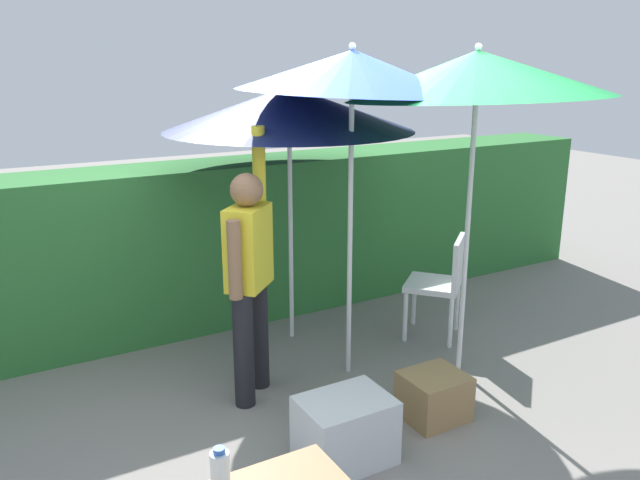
{
  "coord_description": "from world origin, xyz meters",
  "views": [
    {
      "loc": [
        -2.11,
        -3.39,
        2.31
      ],
      "look_at": [
        0.0,
        0.3,
        1.1
      ],
      "focal_mm": 35.77,
      "sensor_mm": 36.0,
      "label": 1
    }
  ],
  "objects_px": {
    "umbrella_rainbow": "(477,75)",
    "cooler_box": "(345,430)",
    "chair_plastic": "(442,280)",
    "umbrella_yellow": "(289,109)",
    "umbrella_orange": "(352,72)",
    "person_vendor": "(249,270)",
    "bottle_water": "(221,479)",
    "crate_cardboard": "(434,396)"
  },
  "relations": [
    {
      "from": "umbrella_orange",
      "to": "cooler_box",
      "type": "height_order",
      "value": "umbrella_orange"
    },
    {
      "from": "umbrella_rainbow",
      "to": "umbrella_yellow",
      "type": "relative_size",
      "value": 1.12
    },
    {
      "from": "umbrella_yellow",
      "to": "chair_plastic",
      "type": "bearing_deg",
      "value": -29.99
    },
    {
      "from": "chair_plastic",
      "to": "cooler_box",
      "type": "relative_size",
      "value": 1.67
    },
    {
      "from": "umbrella_rainbow",
      "to": "chair_plastic",
      "type": "relative_size",
      "value": 2.72
    },
    {
      "from": "umbrella_yellow",
      "to": "cooler_box",
      "type": "bearing_deg",
      "value": -107.34
    },
    {
      "from": "umbrella_yellow",
      "to": "crate_cardboard",
      "type": "relative_size",
      "value": 5.42
    },
    {
      "from": "umbrella_yellow",
      "to": "crate_cardboard",
      "type": "bearing_deg",
      "value": -82.36
    },
    {
      "from": "umbrella_yellow",
      "to": "crate_cardboard",
      "type": "distance_m",
      "value": 2.42
    },
    {
      "from": "umbrella_yellow",
      "to": "bottle_water",
      "type": "relative_size",
      "value": 8.98
    },
    {
      "from": "umbrella_rainbow",
      "to": "crate_cardboard",
      "type": "relative_size",
      "value": 6.08
    },
    {
      "from": "crate_cardboard",
      "to": "chair_plastic",
      "type": "bearing_deg",
      "value": 48.31
    },
    {
      "from": "umbrella_rainbow",
      "to": "umbrella_orange",
      "type": "relative_size",
      "value": 1.0
    },
    {
      "from": "person_vendor",
      "to": "crate_cardboard",
      "type": "distance_m",
      "value": 1.49
    },
    {
      "from": "umbrella_rainbow",
      "to": "umbrella_yellow",
      "type": "distance_m",
      "value": 1.48
    },
    {
      "from": "umbrella_rainbow",
      "to": "crate_cardboard",
      "type": "xyz_separation_m",
      "value": [
        -0.59,
        -0.42,
        -2.05
      ]
    },
    {
      "from": "umbrella_rainbow",
      "to": "umbrella_orange",
      "type": "bearing_deg",
      "value": 149.57
    },
    {
      "from": "crate_cardboard",
      "to": "bottle_water",
      "type": "relative_size",
      "value": 1.66
    },
    {
      "from": "umbrella_yellow",
      "to": "person_vendor",
      "type": "relative_size",
      "value": 1.15
    },
    {
      "from": "person_vendor",
      "to": "cooler_box",
      "type": "relative_size",
      "value": 3.52
    },
    {
      "from": "person_vendor",
      "to": "cooler_box",
      "type": "height_order",
      "value": "person_vendor"
    },
    {
      "from": "umbrella_rainbow",
      "to": "cooler_box",
      "type": "height_order",
      "value": "umbrella_rainbow"
    },
    {
      "from": "chair_plastic",
      "to": "umbrella_yellow",
      "type": "bearing_deg",
      "value": 150.01
    },
    {
      "from": "umbrella_yellow",
      "to": "bottle_water",
      "type": "distance_m",
      "value": 3.32
    },
    {
      "from": "cooler_box",
      "to": "umbrella_yellow",
      "type": "bearing_deg",
      "value": 72.66
    },
    {
      "from": "person_vendor",
      "to": "umbrella_rainbow",
      "type": "bearing_deg",
      "value": -16.79
    },
    {
      "from": "umbrella_rainbow",
      "to": "person_vendor",
      "type": "xyz_separation_m",
      "value": [
        -1.51,
        0.46,
        -1.27
      ]
    },
    {
      "from": "umbrella_yellow",
      "to": "bottle_water",
      "type": "bearing_deg",
      "value": -121.78
    },
    {
      "from": "chair_plastic",
      "to": "bottle_water",
      "type": "distance_m",
      "value": 3.46
    },
    {
      "from": "umbrella_orange",
      "to": "bottle_water",
      "type": "xyz_separation_m",
      "value": [
        -1.75,
        -1.9,
        -1.34
      ]
    },
    {
      "from": "umbrella_rainbow",
      "to": "crate_cardboard",
      "type": "height_order",
      "value": "umbrella_rainbow"
    },
    {
      "from": "umbrella_orange",
      "to": "cooler_box",
      "type": "relative_size",
      "value": 4.53
    },
    {
      "from": "chair_plastic",
      "to": "bottle_water",
      "type": "height_order",
      "value": "bottle_water"
    },
    {
      "from": "umbrella_yellow",
      "to": "crate_cardboard",
      "type": "xyz_separation_m",
      "value": [
        0.22,
        -1.63,
        -1.78
      ]
    },
    {
      "from": "umbrella_orange",
      "to": "umbrella_yellow",
      "type": "relative_size",
      "value": 1.12
    },
    {
      "from": "umbrella_yellow",
      "to": "chair_plastic",
      "type": "distance_m",
      "value": 1.91
    },
    {
      "from": "umbrella_rainbow",
      "to": "crate_cardboard",
      "type": "bearing_deg",
      "value": -144.73
    },
    {
      "from": "person_vendor",
      "to": "cooler_box",
      "type": "distance_m",
      "value": 1.24
    },
    {
      "from": "cooler_box",
      "to": "person_vendor",
      "type": "bearing_deg",
      "value": 99.22
    },
    {
      "from": "umbrella_rainbow",
      "to": "cooler_box",
      "type": "xyz_separation_m",
      "value": [
        -1.35,
        -0.53,
        -2.01
      ]
    },
    {
      "from": "crate_cardboard",
      "to": "person_vendor",
      "type": "bearing_deg",
      "value": 136.34
    },
    {
      "from": "umbrella_rainbow",
      "to": "cooler_box",
      "type": "distance_m",
      "value": 2.48
    }
  ]
}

